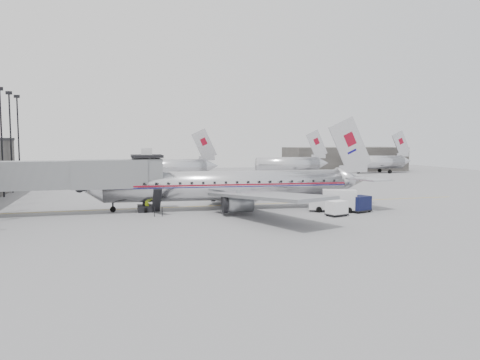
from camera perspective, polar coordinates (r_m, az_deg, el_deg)
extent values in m
plane|color=slate|center=(51.55, -0.82, -4.03)|extent=(160.00, 160.00, 0.00)
cube|color=#363331|center=(123.68, 12.61, 2.52)|extent=(30.00, 12.00, 6.00)
cube|color=gold|center=(58.05, 0.58, -3.01)|extent=(60.00, 0.15, 0.01)
cube|color=slate|center=(53.88, -25.17, 0.49)|extent=(12.00, 2.80, 3.00)
cube|color=slate|center=(53.06, -15.55, 0.72)|extent=(8.00, 3.00, 3.10)
cube|color=slate|center=(53.58, -11.27, 0.85)|extent=(3.20, 3.60, 3.20)
cube|color=black|center=(53.48, -11.31, 2.88)|extent=(3.40, 3.80, 0.30)
cube|color=white|center=(53.47, -11.31, 3.41)|extent=(1.20, 0.15, 0.80)
cylinder|color=black|center=(53.45, -11.51, -2.29)|extent=(0.56, 0.56, 2.80)
cube|color=black|center=(53.59, -11.49, -3.40)|extent=(1.60, 2.20, 0.70)
cylinder|color=black|center=(52.61, -11.42, -3.61)|extent=(0.30, 0.60, 0.60)
cylinder|color=black|center=(54.59, -11.56, -3.31)|extent=(0.30, 0.60, 0.60)
cube|color=black|center=(51.24, -10.12, -2.47)|extent=(0.90, 3.20, 2.90)
cylinder|color=black|center=(72.86, -27.04, 3.99)|extent=(0.24, 0.24, 15.00)
cylinder|color=black|center=(78.75, -26.14, 4.06)|extent=(0.24, 0.24, 15.00)
cube|color=black|center=(79.05, -26.36, 9.50)|extent=(0.90, 0.25, 0.50)
cylinder|color=black|center=(84.65, -25.38, 4.12)|extent=(0.24, 0.24, 15.00)
cube|color=black|center=(84.92, -25.57, 9.18)|extent=(0.90, 0.25, 0.50)
cylinder|color=silver|center=(92.10, -8.54, 1.53)|extent=(14.00, 3.20, 3.20)
cube|color=silver|center=(92.98, -4.39, 4.31)|extent=(5.17, 0.26, 6.52)
cylinder|color=black|center=(91.84, -11.31, 0.16)|extent=(0.24, 0.24, 1.00)
cylinder|color=silver|center=(102.26, 5.83, 1.90)|extent=(14.00, 3.20, 3.20)
cube|color=silver|center=(104.75, 9.33, 4.34)|extent=(5.17, 0.26, 6.52)
cylinder|color=black|center=(100.88, 3.43, 0.68)|extent=(0.24, 0.24, 1.00)
cylinder|color=silver|center=(116.49, 16.21, 2.10)|extent=(14.00, 3.20, 3.20)
cube|color=silver|center=(120.05, 19.04, 4.21)|extent=(5.17, 0.26, 6.52)
cylinder|color=black|center=(114.34, 14.26, 1.04)|extent=(0.24, 0.24, 1.00)
cylinder|color=silver|center=(54.09, -1.61, -0.67)|extent=(27.68, 5.51, 3.39)
cone|color=silver|center=(53.82, -17.73, -0.93)|extent=(3.00, 3.59, 3.39)
cone|color=silver|center=(58.50, 13.45, -0.01)|extent=(3.91, 3.50, 3.22)
cube|color=maroon|center=(54.07, -1.61, -0.43)|extent=(27.68, 5.56, 0.16)
cube|color=#100A5F|center=(54.09, -1.61, -0.65)|extent=(27.68, 5.56, 0.09)
cube|color=silver|center=(58.18, 13.29, 4.12)|extent=(5.63, 0.71, 7.04)
cube|color=gray|center=(62.67, -0.33, -0.14)|extent=(11.42, 15.29, 1.09)
cube|color=gray|center=(46.63, 3.34, -1.92)|extent=(9.66, 15.51, 1.09)
cylinder|color=gray|center=(58.99, -1.91, -1.58)|extent=(3.26, 2.16, 1.92)
cylinder|color=gray|center=(49.67, -0.21, -2.82)|extent=(3.26, 2.16, 1.92)
cylinder|color=black|center=(53.84, -15.24, -3.18)|extent=(0.18, 0.18, 1.19)
cylinder|color=black|center=(56.98, -0.17, -2.51)|extent=(0.24, 0.24, 1.28)
cylinder|color=black|center=(57.01, -0.17, -2.74)|extent=(0.94, 0.39, 0.92)
cylinder|color=black|center=(52.34, 0.79, -3.18)|extent=(0.24, 0.24, 1.28)
cylinder|color=black|center=(52.37, 0.79, -3.43)|extent=(0.94, 0.39, 0.92)
cube|color=silver|center=(53.40, 12.00, -2.33)|extent=(4.17, 3.33, 2.14)
cube|color=silver|center=(53.34, 9.26, -2.74)|extent=(2.26, 2.42, 1.43)
cube|color=black|center=(53.26, 9.27, -2.09)|extent=(1.81, 2.07, 0.61)
cylinder|color=black|center=(52.53, 9.61, -3.57)|extent=(0.70, 0.49, 0.65)
cylinder|color=black|center=(54.34, 9.56, -3.28)|extent=(0.70, 0.49, 0.65)
cylinder|color=black|center=(52.71, 13.16, -3.60)|extent=(0.70, 0.49, 0.65)
cylinder|color=black|center=(54.52, 12.99, -3.32)|extent=(0.70, 0.49, 0.65)
cube|color=#0C1033|center=(53.62, 14.36, -2.71)|extent=(2.60, 2.27, 1.53)
cube|color=black|center=(53.74, 14.34, -3.58)|extent=(2.74, 2.40, 0.13)
cylinder|color=black|center=(52.66, 14.24, -3.81)|extent=(0.35, 0.23, 0.33)
cylinder|color=black|center=(53.98, 15.48, -3.63)|extent=(0.35, 0.23, 0.33)
cylinder|color=black|center=(53.53, 13.19, -3.65)|extent=(0.35, 0.23, 0.33)
cylinder|color=black|center=(54.82, 14.44, -3.47)|extent=(0.35, 0.23, 0.33)
cube|color=silver|center=(50.39, 11.71, -3.28)|extent=(2.30, 1.97, 1.37)
cube|color=black|center=(50.50, 11.69, -4.10)|extent=(2.42, 2.10, 0.12)
cylinder|color=black|center=(49.55, 11.51, -4.33)|extent=(0.31, 0.20, 0.29)
cylinder|color=black|center=(50.63, 12.79, -4.15)|extent=(0.31, 0.20, 0.29)
cylinder|color=black|center=(50.39, 10.59, -4.15)|extent=(0.31, 0.20, 0.29)
cylinder|color=black|center=(51.46, 11.87, -3.99)|extent=(0.31, 0.20, 0.29)
imported|color=#ABCE18|center=(52.94, -11.24, -2.98)|extent=(0.67, 0.51, 1.66)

